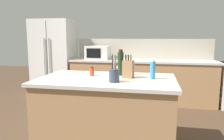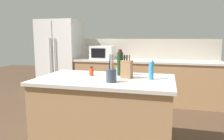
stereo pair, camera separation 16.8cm
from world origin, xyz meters
TOP-DOWN VIEW (x-y plane):
  - back_counter_run at (0.30, 2.20)m, footprint 3.15×0.66m
  - wall_backsplash at (0.30, 2.52)m, footprint 3.11×0.03m
  - kitchen_island at (0.00, 0.00)m, footprint 1.69×1.01m
  - refrigerator at (-1.79, 2.25)m, footprint 0.94×0.75m
  - microwave at (-0.69, 2.20)m, footprint 0.52×0.39m
  - knife_block at (0.26, 0.07)m, footprint 0.15×0.12m
  - utensil_crock at (0.14, -0.21)m, footprint 0.12×0.12m
  - dish_soap_bottle at (0.56, 0.06)m, footprint 0.06×0.06m
  - spice_jar_paprika at (-0.23, 0.13)m, footprint 0.06×0.06m
  - wine_bottle at (0.14, 0.24)m, footprint 0.08×0.08m
  - salt_shaker at (0.10, 0.32)m, footprint 0.05×0.05m

SIDE VIEW (x-z plane):
  - back_counter_run at x=0.30m, z-range 0.00..0.94m
  - kitchen_island at x=0.00m, z-range 0.00..0.94m
  - refrigerator at x=-1.79m, z-range 0.00..1.85m
  - salt_shaker at x=0.10m, z-range 0.94..1.05m
  - spice_jar_paprika at x=-0.23m, z-range 0.94..1.06m
  - utensil_crock at x=0.14m, z-range 0.86..1.18m
  - knife_block at x=0.26m, z-range 0.91..1.20m
  - dish_soap_bottle at x=0.56m, z-range 0.93..1.17m
  - microwave at x=-0.69m, z-range 0.94..1.24m
  - wine_bottle at x=0.14m, z-range 0.93..1.28m
  - wall_backsplash at x=0.30m, z-range 0.94..1.40m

